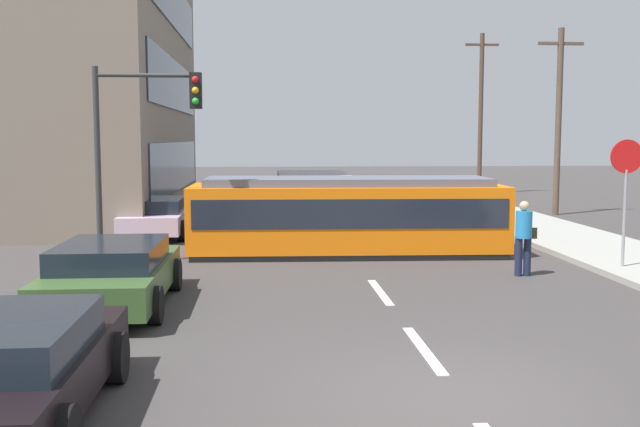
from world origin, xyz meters
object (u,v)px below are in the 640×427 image
(parked_sedan_near, at_px, (3,368))
(city_bus, at_px, (313,194))
(parked_sedan_far, at_px, (156,216))
(utility_pole_mid, at_px, (559,118))
(stop_sign, at_px, (626,176))
(utility_pole_far, at_px, (481,111))
(parked_sedan_mid, at_px, (113,273))
(pedestrian_crossing, at_px, (524,234))
(traffic_light_mast, at_px, (140,128))
(streetcar_tram, at_px, (347,215))

(parked_sedan_near, bearing_deg, city_bus, 76.19)
(parked_sedan_far, distance_m, utility_pole_mid, 16.16)
(parked_sedan_far, bearing_deg, city_bus, 32.79)
(stop_sign, xyz_separation_m, utility_pole_far, (3.53, 23.19, 2.28))
(parked_sedan_far, bearing_deg, parked_sedan_mid, -86.48)
(city_bus, bearing_deg, stop_sign, -58.52)
(pedestrian_crossing, relative_size, traffic_light_mast, 0.35)
(parked_sedan_near, relative_size, parked_sedan_far, 0.96)
(parked_sedan_far, bearing_deg, streetcar_tram, -35.66)
(city_bus, relative_size, utility_pole_mid, 0.78)
(pedestrian_crossing, relative_size, utility_pole_far, 0.19)
(streetcar_tram, height_order, pedestrian_crossing, streetcar_tram)
(traffic_light_mast, xyz_separation_m, utility_pole_far, (14.55, 21.57, 1.18))
(parked_sedan_mid, height_order, utility_pole_mid, utility_pole_mid)
(parked_sedan_near, height_order, traffic_light_mast, traffic_light_mast)
(pedestrian_crossing, distance_m, utility_pole_far, 24.46)
(traffic_light_mast, xyz_separation_m, utility_pole_mid, (14.46, 10.76, 0.53))
(parked_sedan_near, bearing_deg, utility_pole_mid, 55.04)
(city_bus, height_order, parked_sedan_far, city_bus)
(city_bus, relative_size, parked_sedan_mid, 1.26)
(pedestrian_crossing, relative_size, parked_sedan_mid, 0.37)
(stop_sign, height_order, utility_pole_mid, utility_pole_mid)
(utility_pole_mid, bearing_deg, streetcar_tram, -135.49)
(stop_sign, bearing_deg, utility_pole_far, 81.34)
(city_bus, height_order, traffic_light_mast, traffic_light_mast)
(streetcar_tram, bearing_deg, utility_pole_far, 64.67)
(streetcar_tram, distance_m, pedestrian_crossing, 4.91)
(parked_sedan_far, distance_m, utility_pole_far, 22.35)
(streetcar_tram, distance_m, city_bus, 7.27)
(stop_sign, height_order, traffic_light_mast, traffic_light_mast)
(city_bus, distance_m, traffic_light_mast, 10.19)
(utility_pole_mid, bearing_deg, parked_sedan_mid, -133.65)
(city_bus, xyz_separation_m, parked_sedan_mid, (-4.52, -13.04, -0.40))
(stop_sign, xyz_separation_m, traffic_light_mast, (-11.02, 1.62, 1.10))
(traffic_light_mast, bearing_deg, parked_sedan_near, -89.46)
(utility_pole_mid, bearing_deg, pedestrian_crossing, -114.86)
(streetcar_tram, xyz_separation_m, traffic_light_mast, (-5.06, -1.51, 2.25))
(utility_pole_far, bearing_deg, parked_sedan_far, -133.01)
(parked_sedan_far, height_order, stop_sign, stop_sign)
(utility_pole_mid, bearing_deg, traffic_light_mast, -143.36)
(parked_sedan_far, bearing_deg, pedestrian_crossing, -39.05)
(streetcar_tram, relative_size, stop_sign, 2.86)
(pedestrian_crossing, height_order, parked_sedan_near, pedestrian_crossing)
(streetcar_tram, relative_size, parked_sedan_far, 1.90)
(city_bus, bearing_deg, parked_sedan_near, -103.81)
(streetcar_tram, xyz_separation_m, parked_sedan_mid, (-4.92, -5.78, -0.42))
(parked_sedan_mid, xyz_separation_m, utility_pole_mid, (14.33, 15.02, 3.20))
(pedestrian_crossing, bearing_deg, utility_pole_far, 75.77)
(parked_sedan_mid, height_order, parked_sedan_far, same)
(pedestrian_crossing, bearing_deg, traffic_light_mast, 167.65)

